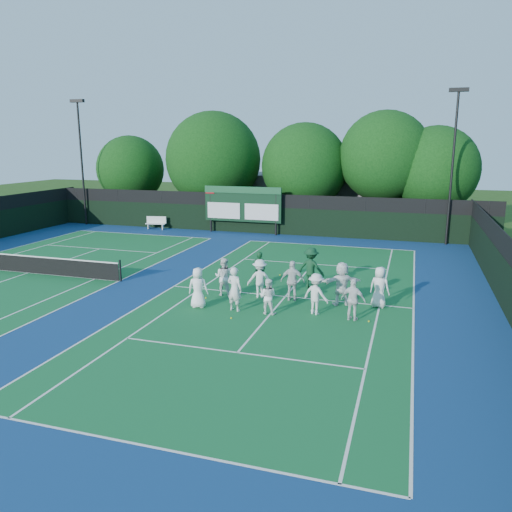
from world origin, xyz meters
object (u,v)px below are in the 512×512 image
(tennis_net, at_px, (28,264))
(bench, at_px, (156,222))
(coach_left, at_px, (259,268))
(scoreboard, at_px, (242,205))

(tennis_net, bearing_deg, bench, 90.92)
(bench, distance_m, coach_left, 17.92)
(tennis_net, distance_m, bench, 14.38)
(scoreboard, bearing_deg, tennis_net, -115.60)
(tennis_net, xyz_separation_m, coach_left, (12.31, 1.58, 0.32))
(coach_left, bearing_deg, tennis_net, 8.72)
(scoreboard, bearing_deg, bench, -178.31)
(bench, bearing_deg, scoreboard, 1.69)
(scoreboard, xyz_separation_m, tennis_net, (-6.99, -14.59, -1.70))
(scoreboard, distance_m, coach_left, 14.12)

